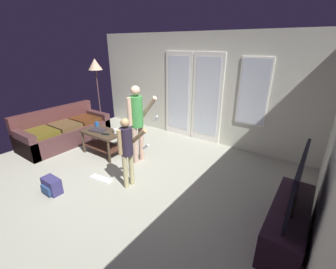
# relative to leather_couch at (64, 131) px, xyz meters

# --- Properties ---
(ground_plane) EXTENTS (5.80, 5.09, 0.02)m
(ground_plane) POSITION_rel_leather_couch_xyz_m (2.35, -0.42, -0.29)
(ground_plane) COLOR #989888
(wall_back_with_doors) EXTENTS (5.80, 0.09, 2.54)m
(wall_back_with_doors) POSITION_rel_leather_couch_xyz_m (2.39, 2.09, 0.96)
(wall_back_with_doors) COLOR beige
(wall_back_with_doors) RESTS_ON ground_plane
(leather_couch) EXTENTS (0.91, 2.02, 0.80)m
(leather_couch) POSITION_rel_leather_couch_xyz_m (0.00, 0.00, 0.00)
(leather_couch) COLOR #482B2B
(leather_couch) RESTS_ON ground_plane
(coffee_table) EXTENTS (0.89, 0.51, 0.51)m
(coffee_table) POSITION_rel_leather_couch_xyz_m (1.27, 0.13, 0.09)
(coffee_table) COLOR #3F3021
(coffee_table) RESTS_ON ground_plane
(tv_stand) EXTENTS (0.41, 1.34, 0.45)m
(tv_stand) POSITION_rel_leather_couch_xyz_m (4.94, -0.10, -0.05)
(tv_stand) COLOR black
(tv_stand) RESTS_ON ground_plane
(flat_screen_tv) EXTENTS (0.08, 1.17, 0.68)m
(flat_screen_tv) POSITION_rel_leather_couch_xyz_m (4.94, -0.10, 0.52)
(flat_screen_tv) COLOR black
(flat_screen_tv) RESTS_ON tv_stand
(person_adult) EXTENTS (0.54, 0.42, 1.54)m
(person_adult) POSITION_rel_leather_couch_xyz_m (2.12, 0.32, 0.64)
(person_adult) COLOR tan
(person_adult) RESTS_ON ground_plane
(person_child) EXTENTS (0.48, 0.32, 1.20)m
(person_child) POSITION_rel_leather_couch_xyz_m (2.58, -0.43, 0.44)
(person_child) COLOR tan
(person_child) RESTS_ON ground_plane
(floor_lamp) EXTENTS (0.38, 0.38, 1.88)m
(floor_lamp) POSITION_rel_leather_couch_xyz_m (-0.31, 1.36, 1.37)
(floor_lamp) COLOR #313724
(floor_lamp) RESTS_ON ground_plane
(backpack) EXTENTS (0.33, 0.21, 0.26)m
(backpack) POSITION_rel_leather_couch_xyz_m (1.69, -1.30, -0.15)
(backpack) COLOR navy
(backpack) RESTS_ON ground_plane
(loose_keyboard) EXTENTS (0.45, 0.19, 0.02)m
(loose_keyboard) POSITION_rel_leather_couch_xyz_m (2.02, -0.58, -0.27)
(loose_keyboard) COLOR white
(loose_keyboard) RESTS_ON ground_plane
(laptop_closed) EXTENTS (0.37, 0.28, 0.03)m
(laptop_closed) POSITION_rel_leather_couch_xyz_m (1.14, 0.12, 0.25)
(laptop_closed) COLOR #312A2F
(laptop_closed) RESTS_ON coffee_table
(cup_near_edge) EXTENTS (0.09, 0.09, 0.10)m
(cup_near_edge) POSITION_rel_leather_couch_xyz_m (0.90, 0.29, 0.28)
(cup_near_edge) COLOR #1D529A
(cup_near_edge) RESTS_ON coffee_table
(cup_by_laptop) EXTENTS (0.09, 0.09, 0.09)m
(cup_by_laptop) POSITION_rel_leather_couch_xyz_m (1.56, 0.24, 0.28)
(cup_by_laptop) COLOR white
(cup_by_laptop) RESTS_ON coffee_table
(tv_remote_black) EXTENTS (0.18, 0.10, 0.02)m
(tv_remote_black) POSITION_rel_leather_couch_xyz_m (1.45, 0.06, 0.25)
(tv_remote_black) COLOR black
(tv_remote_black) RESTS_ON coffee_table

